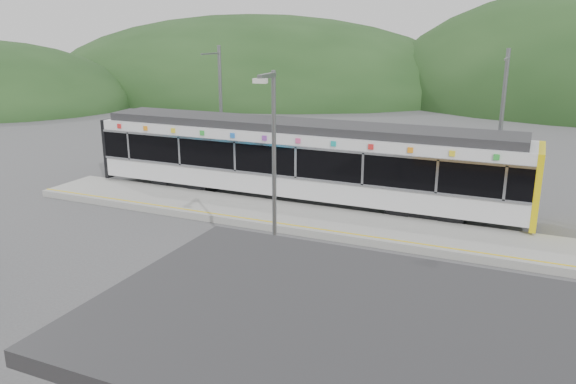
% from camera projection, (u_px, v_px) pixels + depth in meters
% --- Properties ---
extents(ground, '(120.00, 120.00, 0.00)m').
position_uv_depth(ground, '(270.00, 249.00, 20.49)').
color(ground, '#4C4C4F').
rests_on(ground, ground).
extents(hills, '(146.00, 149.00, 26.00)m').
position_uv_depth(hills, '(464.00, 228.00, 22.72)').
color(hills, '#1E3D19').
rests_on(hills, ground).
extents(platform, '(26.00, 3.20, 0.30)m').
position_uv_depth(platform, '(304.00, 219.00, 23.35)').
color(platform, '#9E9E99').
rests_on(platform, ground).
extents(yellow_line, '(26.00, 0.10, 0.01)m').
position_uv_depth(yellow_line, '(292.00, 225.00, 22.17)').
color(yellow_line, yellow).
rests_on(yellow_line, platform).
extents(train, '(20.44, 3.01, 3.74)m').
position_uv_depth(train, '(299.00, 158.00, 25.74)').
color(train, black).
rests_on(train, ground).
extents(catenary_mast_west, '(0.18, 1.80, 7.00)m').
position_uv_depth(catenary_mast_west, '(221.00, 110.00, 29.75)').
color(catenary_mast_west, slate).
rests_on(catenary_mast_west, ground).
extents(catenary_mast_east, '(0.18, 1.80, 7.00)m').
position_uv_depth(catenary_mast_east, '(500.00, 128.00, 24.27)').
color(catenary_mast_east, slate).
rests_on(catenary_mast_east, ground).
extents(lamp_post, '(0.37, 1.17, 6.67)m').
position_uv_depth(lamp_post, '(272.00, 170.00, 15.50)').
color(lamp_post, slate).
rests_on(lamp_post, ground).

